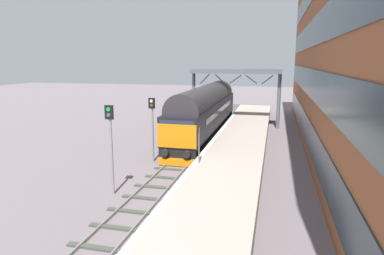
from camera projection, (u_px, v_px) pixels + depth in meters
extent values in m
plane|color=slate|center=(189.00, 154.00, 25.24)|extent=(140.00, 140.00, 0.00)
cube|color=gray|center=(179.00, 152.00, 25.40)|extent=(0.07, 60.00, 0.15)
cube|color=gray|center=(198.00, 153.00, 25.06)|extent=(0.07, 60.00, 0.15)
cube|color=#45493F|center=(98.00, 248.00, 12.45)|extent=(2.50, 0.26, 0.09)
cube|color=#45493F|center=(117.00, 228.00, 13.96)|extent=(2.50, 0.26, 0.09)
cube|color=#45493F|center=(133.00, 212.00, 15.46)|extent=(2.50, 0.26, 0.09)
cube|color=#45493F|center=(146.00, 198.00, 16.96)|extent=(2.50, 0.26, 0.09)
cube|color=#45493F|center=(156.00, 187.00, 18.47)|extent=(2.50, 0.26, 0.09)
cube|color=#45493F|center=(165.00, 178.00, 19.97)|extent=(2.50, 0.26, 0.09)
cube|color=#45493F|center=(173.00, 169.00, 21.47)|extent=(2.50, 0.26, 0.09)
cube|color=#45493F|center=(180.00, 162.00, 22.98)|extent=(2.50, 0.26, 0.09)
cube|color=#45493F|center=(186.00, 156.00, 24.48)|extent=(2.50, 0.26, 0.09)
cube|color=#45493F|center=(191.00, 151.00, 25.98)|extent=(2.50, 0.26, 0.09)
cube|color=#45493F|center=(196.00, 146.00, 27.49)|extent=(2.50, 0.26, 0.09)
cube|color=#45493F|center=(200.00, 141.00, 28.99)|extent=(2.50, 0.26, 0.09)
cube|color=#45493F|center=(204.00, 137.00, 30.49)|extent=(2.50, 0.26, 0.09)
cube|color=#45493F|center=(207.00, 134.00, 32.00)|extent=(2.50, 0.26, 0.09)
cube|color=#45493F|center=(210.00, 130.00, 33.50)|extent=(2.50, 0.26, 0.09)
cube|color=#45493F|center=(213.00, 127.00, 35.01)|extent=(2.50, 0.26, 0.09)
cube|color=#45493F|center=(216.00, 125.00, 36.51)|extent=(2.50, 0.26, 0.09)
cube|color=#45493F|center=(218.00, 122.00, 38.01)|extent=(2.50, 0.26, 0.09)
cube|color=#45493F|center=(220.00, 120.00, 39.52)|extent=(2.50, 0.26, 0.09)
cube|color=#45493F|center=(222.00, 118.00, 41.02)|extent=(2.50, 0.26, 0.09)
cube|color=#45493F|center=(224.00, 116.00, 42.52)|extent=(2.50, 0.26, 0.09)
cube|color=#45493F|center=(226.00, 114.00, 44.03)|extent=(2.50, 0.26, 0.09)
cube|color=#45493F|center=(228.00, 112.00, 45.53)|extent=(2.50, 0.26, 0.09)
cube|color=#45493F|center=(229.00, 110.00, 47.03)|extent=(2.50, 0.26, 0.09)
cube|color=#45493F|center=(231.00, 109.00, 48.54)|extent=(2.50, 0.26, 0.09)
cube|color=#45493F|center=(232.00, 107.00, 50.04)|extent=(2.50, 0.26, 0.09)
cube|color=#45493F|center=(233.00, 106.00, 51.55)|extent=(2.50, 0.26, 0.09)
cube|color=#45493F|center=(235.00, 105.00, 53.05)|extent=(2.50, 0.26, 0.09)
cube|color=#B5A89A|center=(237.00, 150.00, 24.30)|extent=(4.00, 44.00, 1.00)
cube|color=white|center=(212.00, 142.00, 24.63)|extent=(0.30, 44.00, 0.01)
cube|color=brown|center=(348.00, 36.00, 24.04)|extent=(4.91, 43.21, 17.24)
cube|color=#27373F|center=(305.00, 126.00, 25.94)|extent=(0.06, 39.75, 1.93)
cube|color=#27373F|center=(308.00, 81.00, 25.26)|extent=(0.06, 39.75, 1.93)
cube|color=#27373F|center=(311.00, 34.00, 24.59)|extent=(0.06, 39.75, 1.93)
cube|color=black|center=(206.00, 127.00, 31.14)|extent=(2.56, 18.77, 0.60)
cube|color=black|center=(206.00, 113.00, 30.88)|extent=(2.70, 18.77, 2.10)
cylinder|color=#322E31|center=(206.00, 99.00, 30.64)|extent=(2.56, 17.27, 2.57)
cube|color=orange|center=(177.00, 136.00, 21.94)|extent=(2.65, 0.08, 1.58)
cube|color=#232D3D|center=(177.00, 125.00, 21.81)|extent=(2.38, 0.04, 0.64)
cube|color=#232D3D|center=(221.00, 110.00, 30.50)|extent=(0.04, 13.14, 0.44)
cylinder|color=black|center=(165.00, 153.00, 22.13)|extent=(0.48, 0.35, 0.48)
cylinder|color=black|center=(187.00, 154.00, 21.77)|extent=(0.48, 0.35, 0.48)
cube|color=orange|center=(177.00, 162.00, 22.22)|extent=(2.43, 0.36, 0.47)
cylinder|color=black|center=(184.00, 152.00, 23.90)|extent=(1.64, 1.04, 1.04)
cylinder|color=black|center=(188.00, 148.00, 24.95)|extent=(1.64, 1.04, 1.04)
cylinder|color=black|center=(191.00, 144.00, 25.99)|extent=(1.64, 1.04, 1.04)
cylinder|color=black|center=(216.00, 120.00, 36.41)|extent=(1.64, 1.04, 1.04)
cylinder|color=black|center=(217.00, 119.00, 37.46)|extent=(1.64, 1.04, 1.04)
cylinder|color=black|center=(219.00, 117.00, 38.50)|extent=(1.64, 1.04, 1.04)
cylinder|color=gray|center=(111.00, 151.00, 17.17)|extent=(0.14, 0.14, 4.69)
cube|color=black|center=(109.00, 112.00, 16.72)|extent=(0.44, 0.10, 0.71)
cylinder|color=green|center=(108.00, 109.00, 16.63)|extent=(0.20, 0.06, 0.20)
cylinder|color=#50504E|center=(109.00, 115.00, 16.69)|extent=(0.20, 0.06, 0.20)
cylinder|color=gray|center=(153.00, 130.00, 22.89)|extent=(0.14, 0.14, 4.43)
cube|color=black|center=(152.00, 103.00, 22.47)|extent=(0.44, 0.10, 0.71)
cylinder|color=white|center=(151.00, 101.00, 22.38)|extent=(0.20, 0.06, 0.20)
cylinder|color=#53470A|center=(151.00, 105.00, 22.44)|extent=(0.20, 0.06, 0.20)
cylinder|color=slate|center=(199.00, 145.00, 19.48)|extent=(0.08, 0.08, 2.11)
cube|color=black|center=(199.00, 130.00, 19.31)|extent=(0.05, 0.44, 0.36)
cube|color=white|center=(198.00, 130.00, 19.32)|extent=(0.01, 0.20, 0.24)
cylinder|color=slate|center=(194.00, 99.00, 36.29)|extent=(0.36, 0.36, 5.58)
cylinder|color=slate|center=(279.00, 102.00, 34.20)|extent=(0.36, 0.36, 5.58)
cube|color=slate|center=(236.00, 71.00, 34.65)|extent=(9.30, 2.00, 0.50)
cylinder|color=slate|center=(205.00, 79.00, 35.58)|extent=(1.05, 0.10, 1.07)
cylinder|color=slate|center=(220.00, 79.00, 35.20)|extent=(1.09, 0.10, 1.03)
cylinder|color=slate|center=(235.00, 79.00, 34.82)|extent=(1.20, 0.10, 0.89)
cylinder|color=slate|center=(251.00, 80.00, 34.44)|extent=(1.19, 0.10, 0.91)
cylinder|color=slate|center=(267.00, 80.00, 34.06)|extent=(1.16, 0.10, 0.94)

